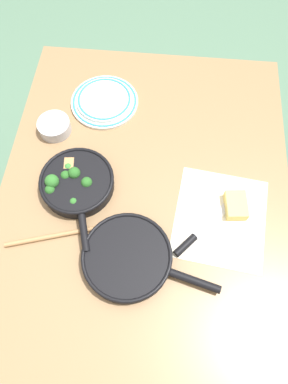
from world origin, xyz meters
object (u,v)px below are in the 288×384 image
(skillet_eggs, at_px, (128,257))
(dinner_plate_stack, at_px, (104,101))
(cheese_block, at_px, (236,205))
(prep_bowl_steel, at_px, (54,126))
(grater_knife, at_px, (199,233))
(wooden_spoon, at_px, (84,230))
(skillet_broccoli, at_px, (76,183))

(skillet_eggs, distance_m, dinner_plate_stack, 0.62)
(cheese_block, height_order, dinner_plate_stack, cheese_block)
(dinner_plate_stack, bearing_deg, cheese_block, -128.82)
(skillet_eggs, relative_size, prep_bowl_steel, 3.60)
(grater_knife, bearing_deg, wooden_spoon, 135.61)
(wooden_spoon, height_order, cheese_block, cheese_block)
(skillet_broccoli, relative_size, cheese_block, 3.64)
(cheese_block, bearing_deg, skillet_broccoli, 86.94)
(wooden_spoon, distance_m, dinner_plate_stack, 0.52)
(skillet_eggs, bearing_deg, dinner_plate_stack, 119.40)
(skillet_eggs, bearing_deg, grater_knife, 40.24)
(skillet_broccoli, xyz_separation_m, grater_knife, (-0.13, -0.41, -0.02))
(skillet_broccoli, height_order, cheese_block, skillet_broccoli)
(skillet_eggs, relative_size, dinner_plate_stack, 1.64)
(wooden_spoon, bearing_deg, prep_bowl_steel, 97.73)
(skillet_eggs, bearing_deg, wooden_spoon, 167.20)
(prep_bowl_steel, bearing_deg, grater_knife, -123.33)
(skillet_broccoli, relative_size, dinner_plate_stack, 1.40)
(wooden_spoon, height_order, prep_bowl_steel, prep_bowl_steel)
(wooden_spoon, bearing_deg, cheese_block, -1.91)
(cheese_block, bearing_deg, wooden_spoon, 104.80)
(skillet_broccoli, height_order, prep_bowl_steel, skillet_broccoli)
(grater_knife, height_order, prep_bowl_steel, prep_bowl_steel)
(skillet_broccoli, distance_m, skillet_eggs, 0.31)
(prep_bowl_steel, bearing_deg, cheese_block, -111.06)
(cheese_block, bearing_deg, skillet_eggs, 121.86)
(skillet_eggs, height_order, dinner_plate_stack, skillet_eggs)
(skillet_eggs, xyz_separation_m, dinner_plate_stack, (0.60, 0.16, -0.01))
(skillet_broccoli, bearing_deg, skillet_eggs, 23.69)
(skillet_broccoli, relative_size, skillet_eggs, 0.85)
(skillet_broccoli, distance_m, wooden_spoon, 0.16)
(skillet_eggs, bearing_deg, prep_bowl_steel, 139.69)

